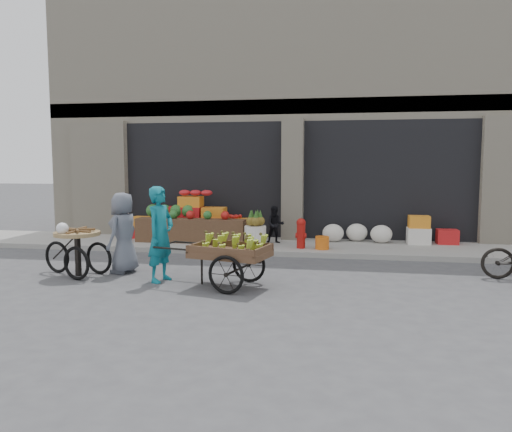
% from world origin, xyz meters
% --- Properties ---
extents(ground, '(80.00, 80.00, 0.00)m').
position_xyz_m(ground, '(0.00, 0.00, 0.00)').
color(ground, '#424244').
rests_on(ground, ground).
extents(sidewalk, '(18.00, 2.20, 0.12)m').
position_xyz_m(sidewalk, '(0.00, 4.10, 0.06)').
color(sidewalk, gray).
rests_on(sidewalk, ground).
extents(building, '(14.00, 6.45, 7.00)m').
position_xyz_m(building, '(0.00, 8.03, 3.37)').
color(building, beige).
rests_on(building, ground).
extents(fruit_display, '(3.10, 1.12, 1.24)m').
position_xyz_m(fruit_display, '(-2.48, 4.38, 0.67)').
color(fruit_display, red).
rests_on(fruit_display, sidewalk).
extents(pineapple_bin, '(0.52, 0.52, 0.50)m').
position_xyz_m(pineapple_bin, '(-0.75, 3.60, 0.37)').
color(pineapple_bin, silver).
rests_on(pineapple_bin, sidewalk).
extents(fire_hydrant, '(0.22, 0.22, 0.71)m').
position_xyz_m(fire_hydrant, '(0.35, 3.55, 0.50)').
color(fire_hydrant, '#A5140F').
rests_on(fire_hydrant, sidewalk).
extents(orange_bucket, '(0.32, 0.32, 0.30)m').
position_xyz_m(orange_bucket, '(0.85, 3.50, 0.27)').
color(orange_bucket, orange).
rests_on(orange_bucket, sidewalk).
extents(right_bay_goods, '(3.35, 0.60, 0.70)m').
position_xyz_m(right_bay_goods, '(2.61, 4.70, 0.41)').
color(right_bay_goods, silver).
rests_on(right_bay_goods, sidewalk).
extents(seated_person, '(0.51, 0.43, 0.93)m').
position_xyz_m(seated_person, '(-0.35, 4.20, 0.58)').
color(seated_person, black).
rests_on(seated_person, sidewalk).
extents(banana_cart, '(2.29, 1.32, 0.90)m').
position_xyz_m(banana_cart, '(-0.61, 0.10, 0.66)').
color(banana_cart, brown).
rests_on(banana_cart, ground).
extents(vendor_woman, '(0.56, 0.71, 1.71)m').
position_xyz_m(vendor_woman, '(-1.89, 0.31, 0.85)').
color(vendor_woman, '#106E7F').
rests_on(vendor_woman, ground).
extents(tricycle_cart, '(1.46, 1.05, 0.95)m').
position_xyz_m(tricycle_cart, '(-3.59, 0.46, 0.57)').
color(tricycle_cart, '#9E7F51').
rests_on(tricycle_cart, ground).
extents(vendor_grey, '(0.63, 0.84, 1.56)m').
position_xyz_m(vendor_grey, '(-2.85, 0.87, 0.78)').
color(vendor_grey, slate).
rests_on(vendor_grey, ground).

